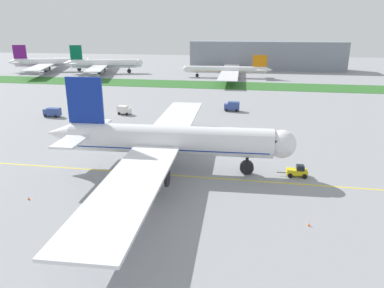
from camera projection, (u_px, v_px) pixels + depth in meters
name	position (u px, v px, depth m)	size (l,w,h in m)	color
ground_plane	(139.00, 174.00, 70.28)	(600.00, 600.00, 0.00)	gray
apron_taxi_line	(140.00, 173.00, 71.02)	(280.00, 0.36, 0.01)	yellow
grass_median_strip	(212.00, 85.00, 177.18)	(320.00, 24.00, 0.10)	#2D6628
airliner_foreground	(167.00, 140.00, 70.70)	(49.58, 77.32, 18.20)	white
pushback_tug	(297.00, 171.00, 69.20)	(5.67, 2.51, 2.23)	yellow
ground_crew_wingwalker_port	(132.00, 207.00, 55.51)	(0.33, 0.55, 1.60)	black
traffic_cone_near_nose	(309.00, 224.00, 52.13)	(0.36, 0.36, 0.58)	#F2590C
traffic_cone_starboard_wing	(29.00, 198.00, 60.03)	(0.36, 0.36, 0.58)	#F2590C
service_truck_baggage_loader	(232.00, 106.00, 122.34)	(5.15, 2.67, 3.16)	#33478C
service_truck_fuel_bowser	(52.00, 112.00, 114.50)	(5.43, 2.41, 2.87)	#33478C
service_truck_catering_van	(124.00, 110.00, 117.64)	(4.64, 3.00, 2.78)	white
parked_airliner_far_left	(50.00, 63.00, 227.65)	(50.30, 81.71, 16.44)	white
parked_airliner_far_centre	(103.00, 64.00, 218.82)	(46.28, 73.66, 16.71)	white
parked_airliner_far_right	(228.00, 70.00, 201.20)	(49.86, 81.70, 12.47)	white
terminal_building	(266.00, 55.00, 238.41)	(98.84, 20.00, 18.00)	gray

